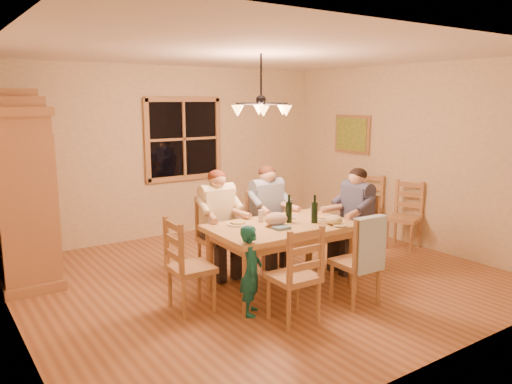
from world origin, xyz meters
TOP-DOWN VIEW (x-y plane):
  - floor at (0.00, 0.00)m, footprint 5.50×5.50m
  - ceiling at (0.00, 0.00)m, footprint 5.50×5.00m
  - wall_back at (0.00, 2.50)m, footprint 5.50×0.02m
  - wall_left at (-2.75, 0.00)m, footprint 0.02×5.00m
  - wall_right at (2.75, 0.00)m, footprint 0.02×5.00m
  - window at (0.20, 2.47)m, footprint 1.30×0.06m
  - painting at (2.71, 1.20)m, footprint 0.06×0.78m
  - chandelier at (-0.00, 0.00)m, footprint 0.77×0.68m
  - armoire at (-2.42, 1.60)m, footprint 0.66×1.40m
  - dining_table at (0.00, -0.42)m, footprint 1.69×1.07m
  - chair_far_left at (-0.39, 0.37)m, footprint 0.45×0.43m
  - chair_far_right at (0.35, 0.35)m, footprint 0.45×0.43m
  - chair_near_left at (-0.44, -1.19)m, footprint 0.45×0.43m
  - chair_near_right at (0.39, -1.22)m, footprint 0.45×0.43m
  - chair_end_left at (-1.15, -0.39)m, footprint 0.43×0.45m
  - chair_end_right at (1.16, -0.46)m, footprint 0.43×0.45m
  - adult_woman at (-0.39, 0.37)m, footprint 0.41×0.43m
  - adult_plaid_man at (0.35, 0.35)m, footprint 0.41×0.43m
  - adult_slate_man at (1.16, -0.46)m, footprint 0.43×0.41m
  - towel at (0.39, -1.41)m, footprint 0.38×0.11m
  - wine_bottle_a at (0.14, -0.38)m, footprint 0.08×0.08m
  - wine_bottle_b at (0.37, -0.56)m, footprint 0.08×0.08m
  - plate_woman at (-0.42, -0.14)m, footprint 0.26×0.26m
  - plate_plaid at (0.25, -0.16)m, footprint 0.26×0.26m
  - plate_slate at (0.57, -0.49)m, footprint 0.26×0.26m
  - wine_glass_a at (-0.12, -0.17)m, footprint 0.06×0.06m
  - wine_glass_b at (0.54, -0.35)m, footprint 0.06×0.06m
  - cap at (0.50, -0.75)m, footprint 0.20×0.20m
  - napkin at (-0.12, -0.57)m, footprint 0.18×0.15m
  - cloth_bundle at (-0.08, -0.42)m, footprint 0.28×0.22m
  - child at (-0.70, -0.83)m, footprint 0.38×0.41m
  - chair_spare_front at (2.45, -0.18)m, footprint 0.54×0.56m
  - chair_spare_back at (2.45, 0.59)m, footprint 0.52×0.54m

SIDE VIEW (x-z plane):
  - floor at x=0.00m, z-range 0.00..0.00m
  - chair_far_left at x=-0.39m, z-range -0.19..0.80m
  - chair_far_right at x=0.35m, z-range -0.19..0.80m
  - chair_near_left at x=-0.44m, z-range -0.19..0.80m
  - chair_near_right at x=0.39m, z-range -0.19..0.80m
  - chair_end_left at x=-1.15m, z-range -0.19..0.80m
  - chair_end_right at x=1.16m, z-range -0.19..0.80m
  - chair_spare_front at x=2.45m, z-range -0.19..0.80m
  - chair_spare_back at x=2.45m, z-range -0.19..0.80m
  - child at x=-0.70m, z-range 0.00..0.94m
  - dining_table at x=0.00m, z-range 0.28..1.04m
  - towel at x=0.39m, z-range 0.41..0.99m
  - plate_woman at x=-0.42m, z-range 0.76..0.78m
  - plate_plaid at x=0.25m, z-range 0.76..0.78m
  - plate_slate at x=0.57m, z-range 0.76..0.78m
  - napkin at x=-0.12m, z-range 0.76..0.79m
  - cap at x=0.50m, z-range 0.76..0.87m
  - wine_glass_a at x=-0.12m, z-range 0.76..0.90m
  - wine_glass_b at x=0.54m, z-range 0.76..0.90m
  - cloth_bundle at x=-0.08m, z-range 0.76..0.91m
  - adult_woman at x=-0.39m, z-range 0.40..1.28m
  - adult_plaid_man at x=0.35m, z-range 0.40..1.28m
  - adult_slate_man at x=1.16m, z-range 0.40..1.28m
  - wine_bottle_a at x=0.14m, z-range 0.76..1.09m
  - wine_bottle_b at x=0.37m, z-range 0.76..1.09m
  - armoire at x=-2.42m, z-range -0.09..2.21m
  - wall_back at x=0.00m, z-range 0.00..2.70m
  - wall_left at x=-2.75m, z-range 0.00..2.70m
  - wall_right at x=2.75m, z-range 0.00..2.70m
  - window at x=0.20m, z-range 0.90..2.20m
  - painting at x=2.71m, z-range 1.28..1.92m
  - chandelier at x=0.00m, z-range 1.72..2.43m
  - ceiling at x=0.00m, z-range 2.69..2.71m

